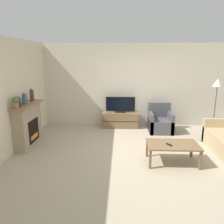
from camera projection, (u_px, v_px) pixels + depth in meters
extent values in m
plane|color=tan|center=(138.00, 152.00, 5.29)|extent=(24.00, 24.00, 0.00)
cube|color=beige|center=(134.00, 85.00, 7.19)|extent=(12.00, 0.06, 2.70)
cube|color=beige|center=(11.00, 96.00, 5.09)|extent=(0.06, 12.00, 2.70)
cube|color=tan|center=(28.00, 126.00, 5.62)|extent=(0.29, 1.13, 1.06)
cube|color=black|center=(34.00, 130.00, 5.64)|extent=(0.01, 0.62, 0.58)
cube|color=orange|center=(34.00, 136.00, 5.68)|extent=(0.01, 0.43, 0.12)
cube|color=#93704C|center=(27.00, 105.00, 5.49)|extent=(0.41, 1.25, 0.05)
cylinder|color=#512D23|center=(19.00, 102.00, 5.09)|extent=(0.10, 0.10, 0.21)
sphere|color=#512D23|center=(19.00, 97.00, 5.07)|extent=(0.06, 0.06, 0.06)
cylinder|color=#385670|center=(24.00, 100.00, 5.36)|extent=(0.12, 0.12, 0.25)
sphere|color=#385670|center=(24.00, 94.00, 5.33)|extent=(0.06, 0.06, 0.06)
cylinder|color=#512D23|center=(32.00, 95.00, 5.81)|extent=(0.11, 0.11, 0.29)
sphere|color=#512D23|center=(31.00, 90.00, 5.77)|extent=(0.06, 0.06, 0.06)
cylinder|color=#936B4C|center=(16.00, 105.00, 4.95)|extent=(0.11, 0.11, 0.14)
sphere|color=#477038|center=(16.00, 100.00, 4.92)|extent=(0.16, 0.16, 0.16)
cube|color=brown|center=(120.00, 120.00, 7.19)|extent=(1.17, 0.43, 0.50)
cube|color=black|center=(120.00, 122.00, 6.98)|extent=(1.14, 0.01, 0.01)
cube|color=black|center=(120.00, 112.00, 7.13)|extent=(0.33, 0.18, 0.04)
cube|color=black|center=(120.00, 104.00, 7.07)|extent=(0.95, 0.03, 0.47)
cube|color=black|center=(120.00, 104.00, 7.05)|extent=(0.87, 0.01, 0.42)
cube|color=#4C4C51|center=(160.00, 125.00, 6.76)|extent=(0.70, 0.76, 0.40)
cube|color=#4C4C51|center=(159.00, 110.00, 6.95)|extent=(0.70, 0.14, 0.46)
cube|color=#4C4C51|center=(151.00, 122.00, 6.74)|extent=(0.10, 0.76, 0.61)
cube|color=#4C4C51|center=(170.00, 122.00, 6.72)|extent=(0.10, 0.76, 0.61)
cube|color=brown|center=(173.00, 145.00, 4.68)|extent=(1.09, 0.66, 0.03)
cube|color=brown|center=(150.00, 159.00, 4.47)|extent=(0.05, 0.05, 0.40)
cube|color=brown|center=(200.00, 160.00, 4.43)|extent=(0.05, 0.05, 0.40)
cube|color=brown|center=(147.00, 148.00, 5.03)|extent=(0.05, 0.05, 0.40)
cube|color=brown|center=(192.00, 149.00, 4.99)|extent=(0.05, 0.05, 0.40)
cube|color=black|center=(169.00, 145.00, 4.61)|extent=(0.12, 0.15, 0.02)
cube|color=tan|center=(219.00, 130.00, 5.89)|extent=(0.84, 0.11, 0.65)
cylinder|color=black|center=(212.00, 136.00, 6.41)|extent=(0.30, 0.30, 0.01)
cylinder|color=brown|center=(214.00, 112.00, 6.24)|extent=(0.03, 0.03, 1.44)
cone|color=beige|center=(218.00, 83.00, 6.04)|extent=(0.28, 0.28, 0.22)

